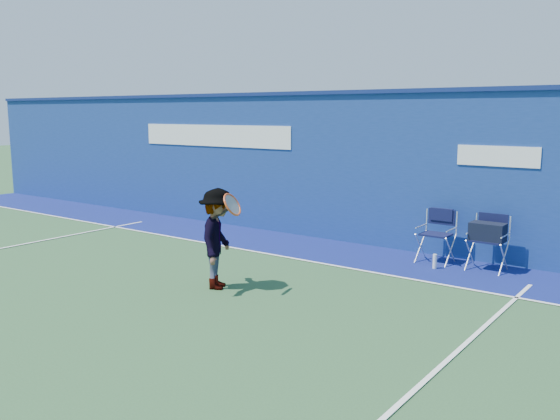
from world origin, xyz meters
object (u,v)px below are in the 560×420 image
Objects in this scene: directors_chair_left at (436,245)px; directors_chair_right at (487,247)px; tennis_player at (218,239)px; water_bottle at (435,262)px.

directors_chair_left is 1.00× the size of directors_chair_right.
directors_chair_right reaches higher than directors_chair_left.
water_bottle is at bearing 53.44° from tennis_player.
tennis_player is (-2.97, -3.44, 0.37)m from directors_chair_right.
directors_chair_left is 0.62× the size of tennis_player.
directors_chair_left is at bearing 59.16° from tennis_player.
tennis_player reaches higher than water_bottle.
water_bottle is (0.17, -0.45, -0.18)m from directors_chair_left.
tennis_player reaches higher than directors_chair_left.
directors_chair_right reaches higher than water_bottle.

